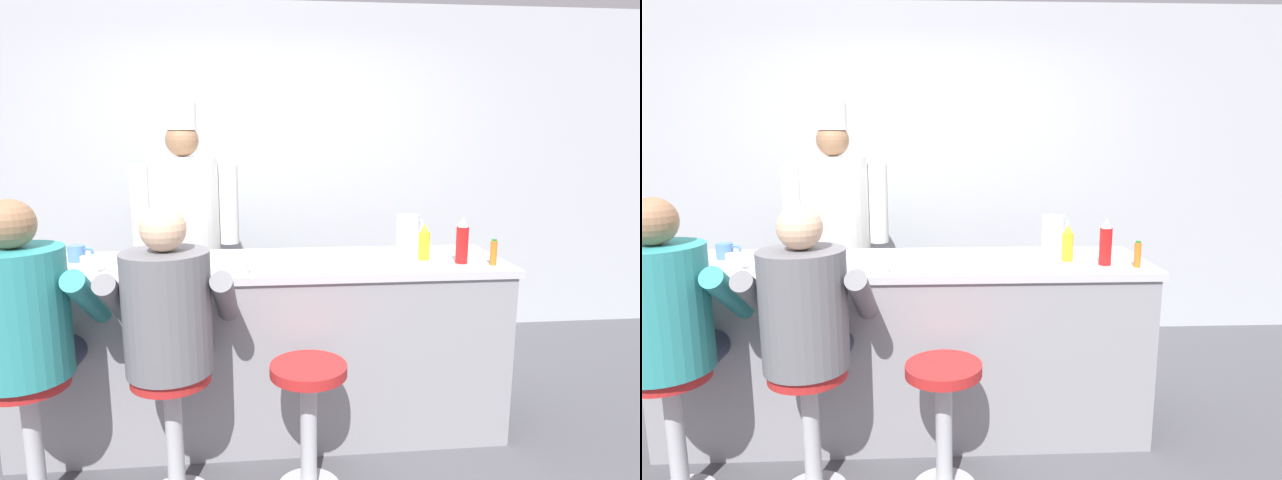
# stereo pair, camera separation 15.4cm
# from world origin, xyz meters

# --- Properties ---
(ground_plane) EXTENTS (20.00, 20.00, 0.00)m
(ground_plane) POSITION_xyz_m (0.00, 0.00, 0.00)
(ground_plane) COLOR #4C4C51
(wall_back) EXTENTS (10.00, 0.06, 2.70)m
(wall_back) POSITION_xyz_m (0.00, 1.94, 1.35)
(wall_back) COLOR #B2B7BC
(wall_back) RESTS_ON ground_plane
(diner_counter) EXTENTS (2.66, 0.70, 0.98)m
(diner_counter) POSITION_xyz_m (0.00, 0.35, 0.49)
(diner_counter) COLOR gray
(diner_counter) RESTS_ON ground_plane
(ketchup_bottle_red) EXTENTS (0.07, 0.07, 0.25)m
(ketchup_bottle_red) POSITION_xyz_m (1.06, 0.21, 1.10)
(ketchup_bottle_red) COLOR red
(ketchup_bottle_red) RESTS_ON diner_counter
(mustard_bottle_yellow) EXTENTS (0.06, 0.06, 0.20)m
(mustard_bottle_yellow) POSITION_xyz_m (0.89, 0.31, 1.07)
(mustard_bottle_yellow) COLOR yellow
(mustard_bottle_yellow) RESTS_ON diner_counter
(hot_sauce_bottle_orange) EXTENTS (0.04, 0.04, 0.14)m
(hot_sauce_bottle_orange) POSITION_xyz_m (1.22, 0.15, 1.05)
(hot_sauce_bottle_orange) COLOR orange
(hot_sauce_bottle_orange) RESTS_ON diner_counter
(water_pitcher_clear) EXTENTS (0.16, 0.13, 0.21)m
(water_pitcher_clear) POSITION_xyz_m (0.87, 0.58, 1.09)
(water_pitcher_clear) COLOR silver
(water_pitcher_clear) RESTS_ON diner_counter
(breakfast_plate) EXTENTS (0.26, 0.26, 0.05)m
(breakfast_plate) POSITION_xyz_m (-0.45, 0.22, 0.99)
(breakfast_plate) COLOR white
(breakfast_plate) RESTS_ON diner_counter
(cereal_bowl) EXTENTS (0.17, 0.17, 0.06)m
(cereal_bowl) POSITION_xyz_m (-0.15, 0.09, 1.01)
(cereal_bowl) COLOR white
(cereal_bowl) RESTS_ON diner_counter
(coffee_mug_white) EXTENTS (0.13, 0.08, 0.08)m
(coffee_mug_white) POSITION_xyz_m (-0.86, 0.19, 1.02)
(coffee_mug_white) COLOR white
(coffee_mug_white) RESTS_ON diner_counter
(coffee_mug_blue) EXTENTS (0.14, 0.09, 0.09)m
(coffee_mug_blue) POSITION_xyz_m (-1.01, 0.46, 1.02)
(coffee_mug_blue) COLOR #4C7AB2
(coffee_mug_blue) RESTS_ON diner_counter
(diner_seated_teal) EXTENTS (0.60, 0.59, 1.40)m
(diner_seated_teal) POSITION_xyz_m (-1.02, -0.22, 0.87)
(diner_seated_teal) COLOR #B2B5BA
(diner_seated_teal) RESTS_ON ground_plane
(diner_seated_grey) EXTENTS (0.58, 0.57, 1.37)m
(diner_seated_grey) POSITION_xyz_m (-0.41, -0.22, 0.85)
(diner_seated_grey) COLOR #B2B5BA
(diner_seated_grey) RESTS_ON ground_plane
(empty_stool_round) EXTENTS (0.35, 0.35, 0.63)m
(empty_stool_round) POSITION_xyz_m (0.20, -0.25, 0.43)
(empty_stool_round) COLOR #B2B5BA
(empty_stool_round) RESTS_ON ground_plane
(cook_in_whites_near) EXTENTS (0.73, 0.47, 1.88)m
(cook_in_whites_near) POSITION_xyz_m (-0.54, 1.25, 1.03)
(cook_in_whites_near) COLOR #232328
(cook_in_whites_near) RESTS_ON ground_plane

